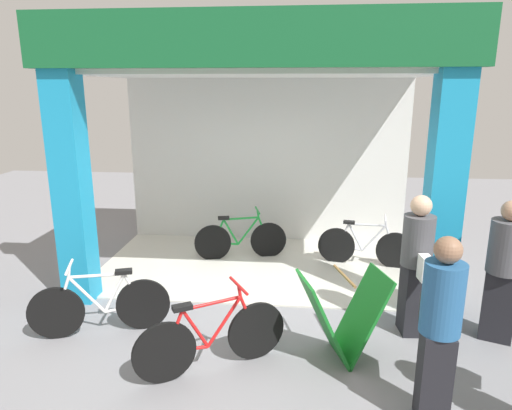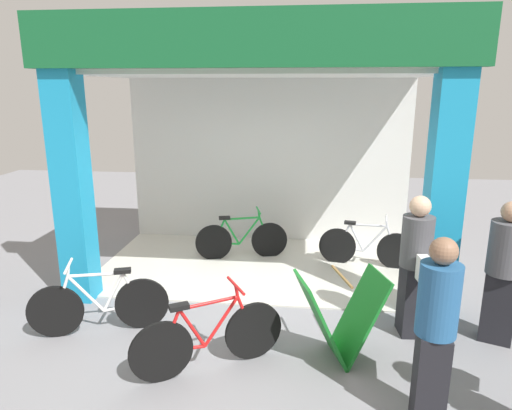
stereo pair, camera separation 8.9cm
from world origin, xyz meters
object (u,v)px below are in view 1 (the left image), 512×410
(pedestrian_0, at_px, (438,330))
(pedestrian_2, at_px, (504,270))
(bicycle_parked_1, at_px, (212,338))
(pedestrian_1, at_px, (416,264))
(bicycle_parked_0, at_px, (101,306))
(bicycle_inside_1, at_px, (240,239))
(sandwich_board_sign, at_px, (342,317))
(bicycle_inside_0, at_px, (365,246))

(pedestrian_0, relative_size, pedestrian_2, 1.03)
(bicycle_parked_1, xyz_separation_m, pedestrian_1, (2.10, 0.91, 0.48))
(bicycle_parked_0, bearing_deg, pedestrian_2, 4.04)
(bicycle_inside_1, xyz_separation_m, pedestrian_2, (3.10, -2.13, 0.49))
(sandwich_board_sign, bearing_deg, bicycle_inside_1, 117.34)
(bicycle_parked_1, relative_size, pedestrian_2, 0.87)
(bicycle_inside_0, xyz_separation_m, pedestrian_0, (0.09, -3.39, 0.51))
(pedestrian_2, bearing_deg, bicycle_inside_1, 145.61)
(pedestrian_1, xyz_separation_m, pedestrian_2, (0.90, -0.04, -0.01))
(bicycle_parked_0, xyz_separation_m, bicycle_parked_1, (1.36, -0.56, 0.00))
(bicycle_inside_0, distance_m, pedestrian_0, 3.42)
(pedestrian_2, bearing_deg, bicycle_parked_1, -163.91)
(bicycle_inside_0, distance_m, bicycle_inside_1, 1.95)
(bicycle_inside_0, xyz_separation_m, bicycle_parked_0, (-3.21, -2.32, 0.02))
(bicycle_inside_1, height_order, bicycle_parked_1, bicycle_parked_1)
(bicycle_inside_1, relative_size, bicycle_parked_1, 1.06)
(bicycle_parked_1, height_order, pedestrian_1, pedestrian_1)
(bicycle_inside_1, xyz_separation_m, sandwich_board_sign, (1.37, -2.66, 0.13))
(sandwich_board_sign, bearing_deg, pedestrian_2, 17.14)
(sandwich_board_sign, bearing_deg, bicycle_inside_0, 77.32)
(bicycle_parked_1, xyz_separation_m, pedestrian_0, (1.94, -0.51, 0.48))
(bicycle_inside_1, distance_m, pedestrian_1, 3.07)
(bicycle_inside_1, distance_m, bicycle_parked_1, 2.99)
(pedestrian_0, bearing_deg, bicycle_inside_1, 120.27)
(sandwich_board_sign, xyz_separation_m, pedestrian_1, (0.83, 0.57, 0.37))
(bicycle_parked_0, bearing_deg, bicycle_parked_1, -22.30)
(bicycle_parked_0, relative_size, pedestrian_0, 0.91)
(pedestrian_0, bearing_deg, pedestrian_1, 83.41)
(bicycle_parked_0, distance_m, pedestrian_0, 3.50)
(bicycle_parked_1, height_order, pedestrian_2, pedestrian_2)
(bicycle_parked_1, height_order, pedestrian_0, pedestrian_0)
(sandwich_board_sign, distance_m, pedestrian_2, 1.84)
(bicycle_parked_1, bearing_deg, bicycle_inside_1, 91.95)
(bicycle_parked_0, relative_size, bicycle_parked_1, 1.08)
(bicycle_parked_0, xyz_separation_m, sandwich_board_sign, (2.63, -0.23, 0.12))
(sandwich_board_sign, xyz_separation_m, pedestrian_0, (0.67, -0.84, 0.37))
(bicycle_inside_0, height_order, sandwich_board_sign, sandwich_board_sign)
(bicycle_parked_1, bearing_deg, pedestrian_0, -14.65)
(bicycle_inside_0, bearing_deg, bicycle_parked_1, -122.67)
(pedestrian_0, bearing_deg, sandwich_board_sign, 128.46)
(bicycle_inside_1, relative_size, sandwich_board_sign, 1.50)
(bicycle_inside_0, relative_size, pedestrian_0, 0.89)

